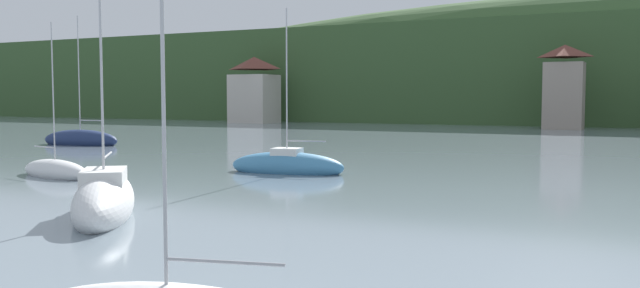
% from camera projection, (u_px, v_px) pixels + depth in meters
% --- Properties ---
extents(wooded_hillside, '(352.00, 54.83, 34.34)m').
position_uv_depth(wooded_hillside, '(637.00, 84.00, 107.45)').
color(wooded_hillside, '#38562D').
rests_on(wooded_hillside, ground_plane).
extents(shore_building_west, '(6.30, 5.43, 9.54)m').
position_uv_depth(shore_building_west, '(254.00, 91.00, 96.31)').
color(shore_building_west, beige).
rests_on(shore_building_west, ground_plane).
extents(shore_building_westcentral, '(4.53, 4.30, 9.76)m').
position_uv_depth(shore_building_westcentral, '(564.00, 88.00, 76.98)').
color(shore_building_westcentral, gray).
rests_on(shore_building_westcentral, ground_plane).
extents(sailboat_far_0, '(6.00, 2.47, 8.37)m').
position_uv_depth(sailboat_far_0, '(287.00, 165.00, 32.48)').
color(sailboat_far_0, teal).
rests_on(sailboat_far_0, ground_plane).
extents(sailboat_mid_1, '(5.41, 6.19, 8.81)m').
position_uv_depth(sailboat_mid_1, '(104.00, 201.00, 20.66)').
color(sailboat_mid_1, white).
rests_on(sailboat_mid_1, ground_plane).
extents(sailboat_far_6, '(6.82, 2.69, 10.38)m').
position_uv_depth(sailboat_far_6, '(80.00, 140.00, 51.51)').
color(sailboat_far_6, navy).
rests_on(sailboat_far_6, ground_plane).
extents(sailboat_mid_10, '(5.07, 2.47, 7.44)m').
position_uv_depth(sailboat_mid_10, '(55.00, 171.00, 30.89)').
color(sailboat_mid_10, white).
rests_on(sailboat_mid_10, ground_plane).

